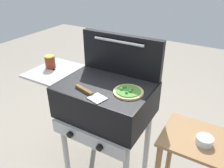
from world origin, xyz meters
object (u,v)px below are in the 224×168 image
grill (104,102)px  pizza_veggie (128,92)px  sauce_jar (50,62)px  topping_bowl_near (204,141)px  spatula (89,93)px  prep_table (194,163)px

grill → pizza_veggie: pizza_veggie is taller
grill → sauce_jar: size_ratio=9.48×
grill → topping_bowl_near: size_ratio=9.93×
grill → topping_bowl_near: 0.70m
sauce_jar → spatula: bearing=-19.7°
grill → spatula: size_ratio=3.61×
sauce_jar → topping_bowl_near: bearing=-2.5°
spatula → grill: bearing=86.7°
pizza_veggie → spatula: (-0.20, -0.14, -0.00)m
spatula → pizza_veggie: bearing=34.9°
spatula → topping_bowl_near: size_ratio=2.75×
sauce_jar → spatula: (0.51, -0.18, -0.04)m
sauce_jar → prep_table: size_ratio=0.14×
spatula → prep_table: (0.68, 0.16, -0.39)m
sauce_jar → prep_table: (1.19, -0.02, -0.43)m
sauce_jar → grill: bearing=-2.8°
grill → pizza_veggie: (0.20, -0.01, 0.15)m
topping_bowl_near → prep_table: bearing=128.9°
prep_table → sauce_jar: bearing=179.0°
topping_bowl_near → spatula: bearing=-169.8°
pizza_veggie → sauce_jar: bearing=176.9°
spatula → prep_table: spatula is taller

